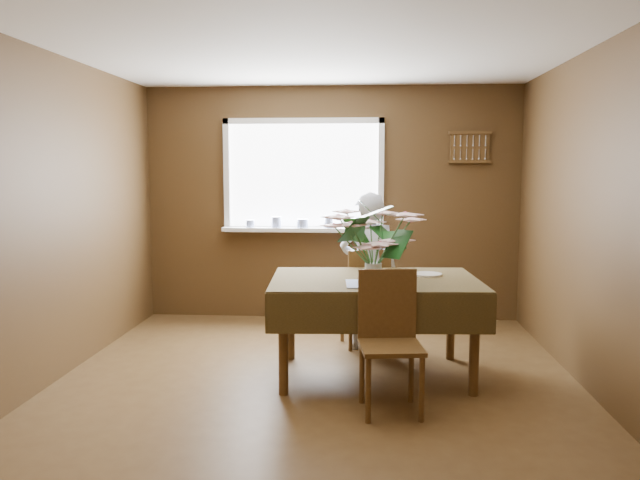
# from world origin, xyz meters

# --- Properties ---
(floor) EXTENTS (4.50, 4.50, 0.00)m
(floor) POSITION_xyz_m (0.00, 0.00, 0.00)
(floor) COLOR #4C341A
(floor) RESTS_ON ground
(ceiling) EXTENTS (4.50, 4.50, 0.00)m
(ceiling) POSITION_xyz_m (0.00, 0.00, 2.50)
(ceiling) COLOR white
(ceiling) RESTS_ON wall_back
(wall_back) EXTENTS (4.00, 0.00, 4.00)m
(wall_back) POSITION_xyz_m (0.00, 2.25, 1.25)
(wall_back) COLOR brown
(wall_back) RESTS_ON floor
(wall_front) EXTENTS (4.00, 0.00, 4.00)m
(wall_front) POSITION_xyz_m (0.00, -2.25, 1.25)
(wall_front) COLOR brown
(wall_front) RESTS_ON floor
(wall_left) EXTENTS (0.00, 4.50, 4.50)m
(wall_left) POSITION_xyz_m (-2.00, 0.00, 1.25)
(wall_left) COLOR brown
(wall_left) RESTS_ON floor
(wall_right) EXTENTS (0.00, 4.50, 4.50)m
(wall_right) POSITION_xyz_m (2.00, 0.00, 1.25)
(wall_right) COLOR brown
(wall_right) RESTS_ON floor
(window_assembly) EXTENTS (1.72, 0.20, 1.22)m
(window_assembly) POSITION_xyz_m (-0.29, 2.20, 1.35)
(window_assembly) COLOR white
(window_assembly) RESTS_ON wall_back
(spoon_rack) EXTENTS (0.44, 0.05, 0.33)m
(spoon_rack) POSITION_xyz_m (1.45, 2.22, 1.85)
(spoon_rack) COLOR brown
(spoon_rack) RESTS_ON wall_back
(dining_table) EXTENTS (1.67, 1.19, 0.79)m
(dining_table) POSITION_xyz_m (0.44, 0.34, 0.68)
(dining_table) COLOR brown
(dining_table) RESTS_ON floor
(chair_far) EXTENTS (0.48, 0.48, 0.91)m
(chair_far) POSITION_xyz_m (0.38, 1.11, 0.50)
(chair_far) COLOR brown
(chair_far) RESTS_ON floor
(chair_near) EXTENTS (0.45, 0.45, 0.94)m
(chair_near) POSITION_xyz_m (0.53, -0.32, 0.51)
(chair_near) COLOR brown
(chair_near) RESTS_ON floor
(seated_woman) EXTENTS (0.52, 0.34, 1.42)m
(seated_woman) POSITION_xyz_m (0.40, 1.07, 0.71)
(seated_woman) COLOR white
(seated_woman) RESTS_ON floor
(flower_bouquet) EXTENTS (0.64, 0.64, 0.55)m
(flower_bouquet) POSITION_xyz_m (0.43, 0.09, 1.13)
(flower_bouquet) COLOR white
(flower_bouquet) RESTS_ON dining_table
(side_plate) EXTENTS (0.24, 0.24, 0.01)m
(side_plate) POSITION_xyz_m (0.87, 0.51, 0.78)
(side_plate) COLOR white
(side_plate) RESTS_ON dining_table
(table_knife) EXTENTS (0.04, 0.24, 0.00)m
(table_knife) POSITION_xyz_m (0.66, 0.15, 0.79)
(table_knife) COLOR silver
(table_knife) RESTS_ON dining_table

